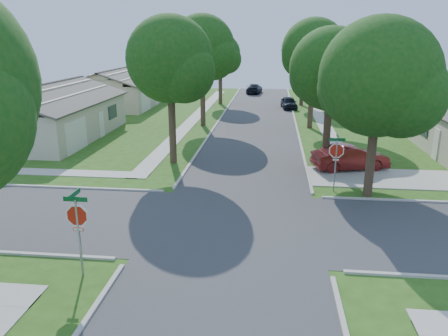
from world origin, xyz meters
TOP-DOWN VIEW (x-y plane):
  - ground at (0.00, 0.00)m, footprint 100.00×100.00m
  - road_ns at (0.00, 0.00)m, footprint 7.00×100.00m
  - sidewalk_ne at (6.10, 26.00)m, footprint 1.20×40.00m
  - sidewalk_nw at (-6.10, 26.00)m, footprint 1.20×40.00m
  - driveway at (7.90, 7.10)m, footprint 8.80×3.60m
  - stop_sign_sw at (-4.70, -4.70)m, footprint 1.05×0.80m
  - stop_sign_ne at (4.70, 4.70)m, footprint 1.05×0.80m
  - tree_e_near at (4.75, 9.01)m, footprint 4.97×4.80m
  - tree_e_mid at (4.76, 21.01)m, footprint 5.59×5.40m
  - tree_e_far at (4.75, 34.01)m, footprint 5.17×5.00m
  - tree_w_near at (-4.64, 9.01)m, footprint 5.38×5.20m
  - tree_w_mid at (-4.64, 21.01)m, footprint 5.80×5.60m
  - tree_w_far at (-4.65, 34.01)m, footprint 4.76×4.60m
  - tree_ne_corner at (6.36, 4.21)m, footprint 5.80×5.60m
  - house_ne_far at (15.99, 29.00)m, footprint 8.42×13.60m
  - house_nw_near at (-15.99, 15.00)m, footprint 8.42×13.60m
  - house_nw_far at (-15.99, 32.00)m, footprint 8.42×13.60m
  - car_driveway at (6.13, 8.70)m, footprint 4.74×2.71m
  - car_curb_east at (3.20, 31.49)m, footprint 1.97×3.96m
  - car_curb_west at (-1.20, 44.48)m, footprint 2.24×4.73m

SIDE VIEW (x-z plane):
  - ground at x=0.00m, z-range 0.00..0.00m
  - road_ns at x=0.00m, z-range -0.01..0.01m
  - sidewalk_ne at x=6.10m, z-range 0.00..0.04m
  - sidewalk_nw at x=-6.10m, z-range 0.00..0.04m
  - driveway at x=7.90m, z-range 0.00..0.05m
  - car_curb_east at x=3.20m, z-range 0.00..1.30m
  - car_curb_west at x=-1.20m, z-range 0.00..1.33m
  - car_driveway at x=6.13m, z-range 0.00..1.48m
  - house_ne_far at x=15.99m, z-range -0.60..3.63m
  - house_nw_near at x=-15.99m, z-range -0.60..3.63m
  - house_nw_far at x=-15.99m, z-range -0.60..3.63m
  - stop_sign_sw at x=-4.70m, z-range 0.54..3.52m
  - stop_sign_ne at x=4.70m, z-range 0.54..3.52m
  - tree_w_far at x=-4.65m, z-range 1.49..9.52m
  - tree_ne_corner at x=6.36m, z-range 1.26..9.92m
  - tree_e_near at x=4.75m, z-range 1.50..9.78m
  - tree_e_far at x=4.75m, z-range 1.62..10.34m
  - tree_w_near at x=-4.64m, z-range 1.63..10.60m
  - tree_e_mid at x=4.76m, z-range 1.64..10.86m
  - tree_w_mid at x=-4.64m, z-range 1.71..11.27m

